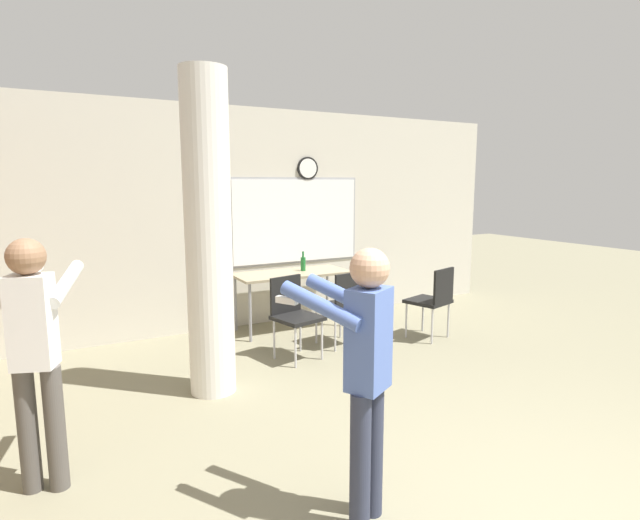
% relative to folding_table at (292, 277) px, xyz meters
% --- Properties ---
extents(wall_back, '(8.00, 0.15, 2.80)m').
position_rel_folding_table_xyz_m(wall_back, '(-0.44, 0.49, 0.72)').
color(wall_back, beige).
rests_on(wall_back, ground_plane).
extents(support_pillar, '(0.40, 0.40, 2.80)m').
position_rel_folding_table_xyz_m(support_pillar, '(-1.46, -1.42, 0.72)').
color(support_pillar, silver).
rests_on(support_pillar, ground_plane).
extents(folding_table, '(1.45, 0.64, 0.74)m').
position_rel_folding_table_xyz_m(folding_table, '(0.00, 0.00, 0.00)').
color(folding_table, tan).
rests_on(folding_table, ground_plane).
extents(bottle_on_table, '(0.06, 0.06, 0.25)m').
position_rel_folding_table_xyz_m(bottle_on_table, '(0.18, 0.03, 0.15)').
color(bottle_on_table, '#1E6B2D').
rests_on(bottle_on_table, folding_table).
extents(chair_mid_room, '(0.55, 0.55, 0.87)m').
position_rel_folding_table_xyz_m(chair_mid_room, '(1.29, -1.19, -0.17)').
color(chair_mid_room, black).
rests_on(chair_mid_room, ground_plane).
extents(chair_table_right, '(0.49, 0.49, 0.87)m').
position_rel_folding_table_xyz_m(chair_table_right, '(0.20, -0.90, -0.17)').
color(chair_table_right, black).
rests_on(chair_table_right, ground_plane).
extents(chair_table_front, '(0.53, 0.53, 0.87)m').
position_rel_folding_table_xyz_m(chair_table_front, '(-0.45, -0.99, -0.17)').
color(chair_table_front, black).
rests_on(chair_table_front, ground_plane).
extents(person_playing_front, '(0.52, 0.62, 1.53)m').
position_rel_folding_table_xyz_m(person_playing_front, '(-1.24, -3.52, 0.22)').
color(person_playing_front, '#2D3347').
rests_on(person_playing_front, ground_plane).
extents(person_watching_back, '(0.48, 0.62, 1.55)m').
position_rel_folding_table_xyz_m(person_watching_back, '(-2.78, -2.34, 0.23)').
color(person_watching_back, '#514C47').
rests_on(person_watching_back, ground_plane).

